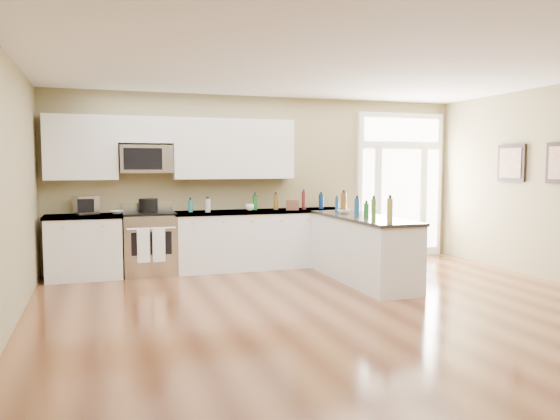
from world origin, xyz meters
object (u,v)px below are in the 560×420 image
at_px(stockpot, 148,205).
at_px(toaster_oven, 86,205).
at_px(peninsula_cabinet, 362,251).
at_px(kitchen_range, 150,243).

height_order(stockpot, toaster_oven, toaster_oven).
relative_size(peninsula_cabinet, kitchen_range, 2.15).
bearing_deg(toaster_oven, stockpot, -28.24).
height_order(kitchen_range, stockpot, stockpot).
bearing_deg(stockpot, kitchen_range, -84.92).
xyz_separation_m(peninsula_cabinet, toaster_oven, (-3.76, 1.58, 0.64)).
bearing_deg(peninsula_cabinet, stockpot, 152.13).
xyz_separation_m(kitchen_range, toaster_oven, (-0.90, 0.13, 0.60)).
height_order(kitchen_range, toaster_oven, toaster_oven).
height_order(peninsula_cabinet, stockpot, stockpot).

